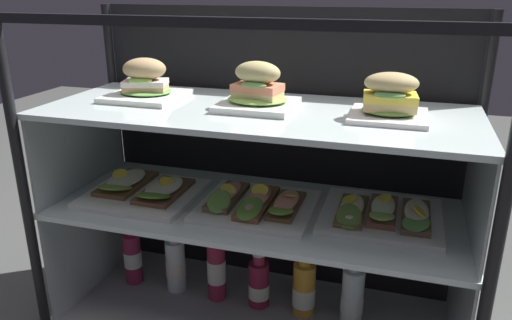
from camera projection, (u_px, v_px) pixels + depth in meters
name	position (u px, v px, depth m)	size (l,w,h in m)	color
case_base_deck	(256.00, 318.00, 1.53)	(1.19, 0.49, 0.03)	#A2A0A3
case_frame	(271.00, 155.00, 1.51)	(1.19, 0.49, 0.93)	black
riser_lower_tier	(256.00, 265.00, 1.47)	(1.13, 0.44, 0.34)	silver
shelf_lower_glass	(256.00, 210.00, 1.41)	(1.15, 0.45, 0.02)	silver
riser_upper_tier	(256.00, 163.00, 1.36)	(1.13, 0.44, 0.27)	silver
shelf_upper_glass	(256.00, 112.00, 1.31)	(1.15, 0.45, 0.02)	silver
plated_roll_sandwich_far_left	(145.00, 84.00, 1.42)	(0.21, 0.21, 0.12)	white
plated_roll_sandwich_right_of_center	(259.00, 92.00, 1.31)	(0.20, 0.20, 0.12)	white
plated_roll_sandwich_center	(390.00, 100.00, 1.21)	(0.19, 0.19, 0.11)	white
open_sandwich_tray_far_right	(143.00, 190.00, 1.47)	(0.32, 0.29, 0.06)	white
open_sandwich_tray_mid_right	(256.00, 203.00, 1.39)	(0.32, 0.29, 0.06)	white
open_sandwich_tray_left_of_center	(383.00, 214.00, 1.32)	(0.32, 0.29, 0.06)	white
juice_bottle_front_left_end	(133.00, 257.00, 1.67)	(0.06, 0.06, 0.22)	maroon
juice_bottle_front_fourth	(176.00, 264.00, 1.62)	(0.06, 0.06, 0.23)	white
juice_bottle_back_right	(216.00, 269.00, 1.57)	(0.06, 0.06, 0.26)	#9E2440
juice_bottle_front_middle	(259.00, 283.00, 1.55)	(0.07, 0.07, 0.19)	maroon
juice_bottle_back_left	(304.00, 288.00, 1.51)	(0.07, 0.07, 0.23)	gold
juice_bottle_front_second	(352.00, 296.00, 1.46)	(0.07, 0.07, 0.23)	white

